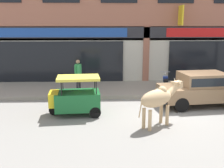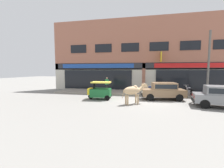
% 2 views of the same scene
% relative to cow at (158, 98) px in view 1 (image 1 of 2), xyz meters
% --- Properties ---
extents(ground_plane, '(90.00, 90.00, 0.00)m').
position_rel_cow_xyz_m(ground_plane, '(0.73, 1.26, -1.01)').
color(ground_plane, gray).
extents(sidewalk, '(19.00, 3.48, 0.17)m').
position_rel_cow_xyz_m(sidewalk, '(0.73, 5.20, -0.92)').
color(sidewalk, gray).
rests_on(sidewalk, ground).
extents(shop_building, '(23.00, 1.40, 8.66)m').
position_rel_cow_xyz_m(shop_building, '(0.73, 7.20, 3.11)').
color(shop_building, '#9E604C').
rests_on(shop_building, ground).
extents(cow, '(1.85, 1.46, 1.61)m').
position_rel_cow_xyz_m(cow, '(0.00, 0.00, 0.00)').
color(cow, tan).
rests_on(cow, ground).
extents(car_1, '(3.74, 1.98, 1.46)m').
position_rel_cow_xyz_m(car_1, '(2.39, 2.33, -0.19)').
color(car_1, black).
rests_on(car_1, ground).
extents(auto_rickshaw, '(2.04, 1.30, 1.52)m').
position_rel_cow_xyz_m(auto_rickshaw, '(-2.96, 1.36, -0.35)').
color(auto_rickshaw, black).
rests_on(auto_rickshaw, ground).
extents(motorcycle_0, '(0.62, 1.80, 0.88)m').
position_rel_cow_xyz_m(motorcycle_0, '(1.35, 4.51, -0.45)').
color(motorcycle_0, black).
rests_on(motorcycle_0, sidewalk).
extents(motorcycle_1, '(0.53, 1.81, 0.88)m').
position_rel_cow_xyz_m(motorcycle_1, '(2.60, 4.54, -0.45)').
color(motorcycle_1, black).
rests_on(motorcycle_1, sidewalk).
extents(motorcycle_2, '(0.52, 1.81, 0.88)m').
position_rel_cow_xyz_m(motorcycle_2, '(3.70, 4.51, -0.45)').
color(motorcycle_2, black).
rests_on(motorcycle_2, sidewalk).
extents(pedestrian, '(0.33, 0.42, 1.60)m').
position_rel_cow_xyz_m(pedestrian, '(-3.12, 4.53, 0.15)').
color(pedestrian, '#2D2D33').
rests_on(pedestrian, sidewalk).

